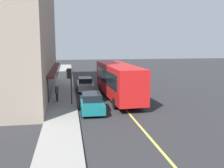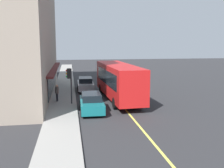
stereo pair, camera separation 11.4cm
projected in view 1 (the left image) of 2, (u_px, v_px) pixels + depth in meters
ground at (116, 98)px, 26.71m from camera, size 120.00×120.00×0.00m
sidewalk at (63, 99)px, 25.83m from camera, size 80.00×2.46×0.15m
lane_centre_stripe at (116, 98)px, 26.71m from camera, size 36.00×0.16×0.01m
bus at (118, 80)px, 25.60m from camera, size 11.24×3.07×3.50m
traffic_light at (69, 78)px, 23.21m from camera, size 0.30×0.52×3.20m
car_silver at (85, 84)px, 30.80m from camera, size 4.32×1.90×1.52m
car_maroon at (118, 75)px, 39.61m from camera, size 4.36×1.99×1.52m
car_teal at (92, 103)px, 21.33m from camera, size 4.32×1.91×1.52m
pedestrian_by_curb at (57, 91)px, 24.40m from camera, size 0.34×0.34×1.58m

